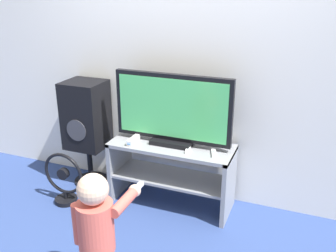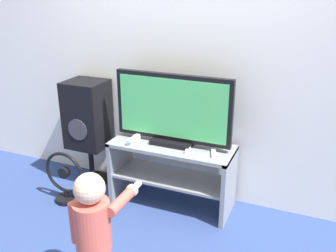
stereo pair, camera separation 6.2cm
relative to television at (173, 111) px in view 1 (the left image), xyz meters
The scene contains 10 objects.
ground_plane 0.91m from the television, 90.00° to the right, with size 16.00×16.00×0.00m, color navy.
wall_back 0.50m from the television, 90.00° to the left, with size 10.00×0.06×2.60m.
tv_stand 0.50m from the television, 90.00° to the right, with size 1.07×0.42×0.58m.
television is the anchor object (origin of this frame).
game_console 0.43m from the television, 161.28° to the right, with size 0.04×0.18×0.05m.
remote_primary 0.49m from the television, 11.88° to the right, with size 0.07×0.13×0.03m.
remote_secondary 0.35m from the television, 26.91° to the right, with size 0.06×0.13×0.03m.
child 1.23m from the television, 91.60° to the right, with size 0.33×0.49×0.86m.
speaker_tower 0.91m from the television, behind, with size 0.37×0.34×1.03m.
floor_fan 1.17m from the television, 158.11° to the right, with size 0.40×0.20×0.49m.
Camera 1 is at (1.05, -2.52, 1.87)m, focal length 40.00 mm.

